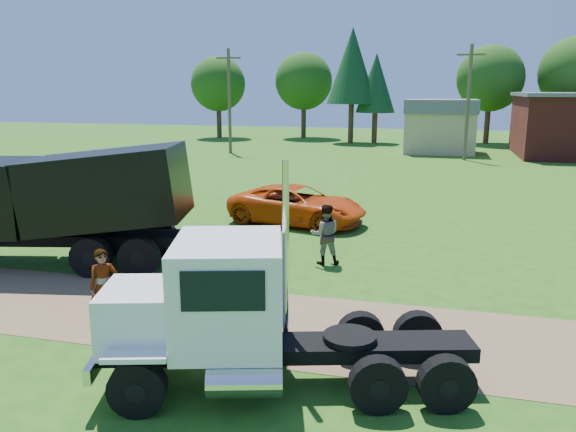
% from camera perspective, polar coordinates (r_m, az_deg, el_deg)
% --- Properties ---
extents(ground, '(140.00, 140.00, 0.00)m').
position_cam_1_polar(ground, '(13.94, -1.25, -11.04)').
color(ground, '#255713').
rests_on(ground, ground).
extents(dirt_track, '(120.00, 4.20, 0.01)m').
position_cam_1_polar(dirt_track, '(13.93, -1.25, -11.02)').
color(dirt_track, brown).
rests_on(dirt_track, ground).
extents(white_semi_tractor, '(7.31, 4.09, 4.33)m').
position_cam_1_polar(white_semi_tractor, '(10.81, -5.57, -9.88)').
color(white_semi_tractor, black).
rests_on(white_semi_tractor, ground).
extents(black_dump_truck, '(9.29, 4.59, 3.94)m').
position_cam_1_polar(black_dump_truck, '(19.41, -22.36, 1.55)').
color(black_dump_truck, black).
rests_on(black_dump_truck, ground).
extents(orange_pickup, '(6.27, 3.82, 1.62)m').
position_cam_1_polar(orange_pickup, '(23.82, 0.95, 1.14)').
color(orange_pickup, '#D04409').
rests_on(orange_pickup, ground).
extents(spectator_a, '(0.82, 0.77, 1.87)m').
position_cam_1_polar(spectator_a, '(14.44, -18.20, -6.84)').
color(spectator_a, '#999999').
rests_on(spectator_a, ground).
extents(spectator_b, '(1.13, 0.98, 1.98)m').
position_cam_1_polar(spectator_b, '(18.33, 3.80, -1.88)').
color(spectator_b, '#999999').
rests_on(spectator_b, ground).
extents(tan_shed, '(6.20, 5.40, 4.70)m').
position_cam_1_polar(tan_shed, '(52.37, 15.17, 8.88)').
color(tan_shed, tan).
rests_on(tan_shed, ground).
extents(utility_poles, '(42.20, 0.28, 9.00)m').
position_cam_1_polar(utility_poles, '(47.34, 17.84, 11.12)').
color(utility_poles, brown).
rests_on(utility_poles, ground).
extents(tree_row, '(54.65, 10.87, 11.76)m').
position_cam_1_polar(tree_row, '(62.27, 18.19, 13.32)').
color(tree_row, '#372016').
rests_on(tree_row, ground).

